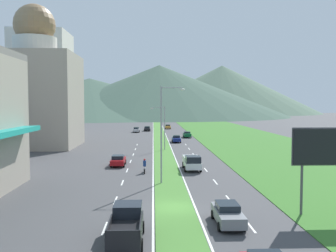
{
  "coord_description": "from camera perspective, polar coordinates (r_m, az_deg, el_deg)",
  "views": [
    {
      "loc": [
        -1.73,
        -30.74,
        8.66
      ],
      "look_at": [
        0.95,
        37.13,
        4.56
      ],
      "focal_mm": 40.36,
      "sensor_mm": 36.0,
      "label": 1
    }
  ],
  "objects": [
    {
      "name": "ground_plane",
      "position": [
        31.98,
        0.95,
        -12.26
      ],
      "size": [
        600.0,
        600.0,
        0.0
      ],
      "primitive_type": "plane",
      "color": "#424244"
    },
    {
      "name": "grass_median",
      "position": [
        91.16,
        -1.16,
        -1.97
      ],
      "size": [
        3.2,
        240.0,
        0.06
      ],
      "primitive_type": "cube",
      "color": "#477F33",
      "rests_on": "ground_plane"
    },
    {
      "name": "grass_verge_right",
      "position": [
        93.84,
        11.52,
        -1.89
      ],
      "size": [
        24.0,
        240.0,
        0.06
      ],
      "primitive_type": "cube",
      "color": "#387028",
      "rests_on": "ground_plane"
    },
    {
      "name": "lane_dash_left_2",
      "position": [
        27.42,
        -9.53,
        -14.99
      ],
      "size": [
        0.16,
        2.8,
        0.01
      ],
      "primitive_type": "cube",
      "color": "silver",
      "rests_on": "ground_plane"
    },
    {
      "name": "lane_dash_left_3",
      "position": [
        34.61,
        -7.92,
        -11.06
      ],
      "size": [
        0.16,
        2.8,
        0.01
      ],
      "primitive_type": "cube",
      "color": "silver",
      "rests_on": "ground_plane"
    },
    {
      "name": "lane_dash_left_4",
      "position": [
        41.91,
        -6.9,
        -8.48
      ],
      "size": [
        0.16,
        2.8,
        0.01
      ],
      "primitive_type": "cube",
      "color": "silver",
      "rests_on": "ground_plane"
    },
    {
      "name": "lane_dash_left_5",
      "position": [
        49.29,
        -6.19,
        -6.67
      ],
      "size": [
        0.16,
        2.8,
        0.01
      ],
      "primitive_type": "cube",
      "color": "silver",
      "rests_on": "ground_plane"
    },
    {
      "name": "lane_dash_left_6",
      "position": [
        56.71,
        -5.66,
        -5.34
      ],
      "size": [
        0.16,
        2.8,
        0.01
      ],
      "primitive_type": "cube",
      "color": "silver",
      "rests_on": "ground_plane"
    },
    {
      "name": "lane_dash_left_7",
      "position": [
        64.15,
        -5.27,
        -4.31
      ],
      "size": [
        0.16,
        2.8,
        0.01
      ],
      "primitive_type": "cube",
      "color": "silver",
      "rests_on": "ground_plane"
    },
    {
      "name": "lane_dash_left_8",
      "position": [
        71.62,
        -4.95,
        -3.5
      ],
      "size": [
        0.16,
        2.8,
        0.01
      ],
      "primitive_type": "cube",
      "color": "silver",
      "rests_on": "ground_plane"
    },
    {
      "name": "lane_dash_left_9",
      "position": [
        79.09,
        -4.69,
        -2.84
      ],
      "size": [
        0.16,
        2.8,
        0.01
      ],
      "primitive_type": "cube",
      "color": "silver",
      "rests_on": "ground_plane"
    },
    {
      "name": "lane_dash_right_2",
      "position": [
        28.06,
        12.35,
        -14.59
      ],
      "size": [
        0.16,
        2.8,
        0.01
      ],
      "primitive_type": "cube",
      "color": "silver",
      "rests_on": "ground_plane"
    },
    {
      "name": "lane_dash_right_3",
      "position": [
        35.11,
        9.2,
        -10.86
      ],
      "size": [
        0.16,
        2.8,
        0.01
      ],
      "primitive_type": "cube",
      "color": "silver",
      "rests_on": "ground_plane"
    },
    {
      "name": "lane_dash_right_4",
      "position": [
        42.33,
        7.15,
        -8.37
      ],
      "size": [
        0.16,
        2.8,
        0.01
      ],
      "primitive_type": "cube",
      "color": "silver",
      "rests_on": "ground_plane"
    },
    {
      "name": "lane_dash_right_5",
      "position": [
        49.65,
        5.72,
        -6.6
      ],
      "size": [
        0.16,
        2.8,
        0.01
      ],
      "primitive_type": "cube",
      "color": "silver",
      "rests_on": "ground_plane"
    },
    {
      "name": "lane_dash_right_6",
      "position": [
        57.02,
        4.67,
        -5.28
      ],
      "size": [
        0.16,
        2.8,
        0.01
      ],
      "primitive_type": "cube",
      "color": "silver",
      "rests_on": "ground_plane"
    },
    {
      "name": "lane_dash_right_7",
      "position": [
        64.43,
        3.86,
        -4.27
      ],
      "size": [
        0.16,
        2.8,
        0.01
      ],
      "primitive_type": "cube",
      "color": "silver",
      "rests_on": "ground_plane"
    },
    {
      "name": "lane_dash_right_8",
      "position": [
        71.86,
        3.22,
        -3.46
      ],
      "size": [
        0.16,
        2.8,
        0.01
      ],
      "primitive_type": "cube",
      "color": "silver",
      "rests_on": "ground_plane"
    },
    {
      "name": "lane_dash_right_9",
      "position": [
        79.32,
        2.7,
        -2.81
      ],
      "size": [
        0.16,
        2.8,
        0.01
      ],
      "primitive_type": "cube",
      "color": "silver",
      "rests_on": "ground_plane"
    },
    {
      "name": "edge_line_median_left",
      "position": [
        91.15,
        -2.26,
        -1.99
      ],
      "size": [
        0.16,
        240.0,
        0.01
      ],
      "primitive_type": "cube",
      "color": "silver",
      "rests_on": "ground_plane"
    },
    {
      "name": "edge_line_median_right",
      "position": [
        91.21,
        -0.06,
        -1.99
      ],
      "size": [
        0.16,
        240.0,
        0.01
      ],
      "primitive_type": "cube",
      "color": "silver",
      "rests_on": "ground_plane"
    },
    {
      "name": "domed_building",
      "position": [
        79.46,
        -19.32,
        4.98
      ],
      "size": [
        16.02,
        16.02,
        28.02
      ],
      "color": "#9E9384",
      "rests_on": "ground_plane"
    },
    {
      "name": "midrise_colored",
      "position": [
        107.19,
        -18.42,
        6.03
      ],
      "size": [
        14.06,
        14.06,
        27.59
      ],
      "primitive_type": "cube",
      "color": "beige",
      "rests_on": "ground_plane"
    },
    {
      "name": "hill_far_left",
      "position": [
        265.4,
        -11.73,
        4.29
      ],
      "size": [
        195.96,
        195.96,
        25.68
      ],
      "primitive_type": "cone",
      "color": "#3D5647",
      "rests_on": "ground_plane"
    },
    {
      "name": "hill_far_center",
      "position": [
        255.67,
        -1.32,
        5.35
      ],
      "size": [
        171.01,
        171.01,
        34.24
      ],
      "primitive_type": "cone",
      "color": "#3D5647",
      "rests_on": "ground_plane"
    },
    {
      "name": "hill_far_right",
      "position": [
        331.79,
        8.13,
        5.49
      ],
      "size": [
        164.96,
        164.96,
        41.2
      ],
      "primitive_type": "cone",
      "color": "#516B56",
      "rests_on": "ground_plane"
    },
    {
      "name": "street_lamp_near",
      "position": [
        40.43,
        -0.68,
        -0.44
      ],
      "size": [
        2.61,
        0.35,
        10.47
      ],
      "color": "#99999E",
      "rests_on": "ground_plane"
    },
    {
      "name": "street_lamp_mid",
      "position": [
        69.62,
        -0.78,
        0.18
      ],
      "size": [
        2.75,
        0.28,
        8.06
      ],
      "color": "#99999E",
      "rests_on": "ground_plane"
    },
    {
      "name": "billboard_roadside",
      "position": [
        31.43,
        22.54,
        -3.42
      ],
      "size": [
        5.05,
        0.28,
        6.81
      ],
      "color": "#4C4C51",
      "rests_on": "ground_plane"
    },
    {
      "name": "car_0",
      "position": [
        118.09,
        -3.16,
        -0.39
      ],
      "size": [
        2.02,
        4.62,
        1.45
      ],
      "rotation": [
        0.0,
        0.0,
        1.57
      ],
      "color": "black",
      "rests_on": "ground_plane"
    },
    {
      "name": "car_2",
      "position": [
        52.9,
        -7.53,
        -5.16
      ],
      "size": [
        2.0,
        4.5,
        1.48
      ],
      "rotation": [
        0.0,
        0.0,
        1.57
      ],
      "color": "maroon",
      "rests_on": "ground_plane"
    },
    {
      "name": "car_3",
      "position": [
        127.5,
        -0.02,
        -0.1
      ],
      "size": [
        1.9,
        4.09,
        1.44
      ],
      "rotation": [
        0.0,
        0.0,
        -1.57
      ],
      "color": "#C6842D",
      "rests_on": "ground_plane"
    },
    {
      "name": "car_4",
      "position": [
        27.96,
        9.01,
        -12.94
      ],
      "size": [
        1.9,
        4.56,
        1.53
      ],
      "rotation": [
        0.0,
        0.0,
        -1.57
      ],
      "color": "slate",
      "rests_on": "ground_plane"
    },
    {
      "name": "car_5",
      "position": [
        95.63,
        2.89,
        -1.28
      ],
      "size": [
        1.9,
        4.76,
        1.48
      ],
      "rotation": [
        0.0,
        0.0,
        -1.57
      ],
      "color": "#0C5128",
      "rests_on": "ground_plane"
    },
    {
      "name": "car_6",
      "position": [
        113.07,
        -4.8,
        -0.55
      ],
      "size": [
        1.87,
        4.6,
        1.52
      ],
      "rotation": [
        0.0,
        0.0,
        1.57
      ],
      "color": "#B2B2B7",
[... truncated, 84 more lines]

